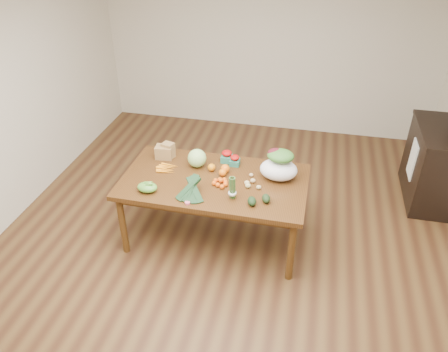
% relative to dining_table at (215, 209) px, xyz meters
% --- Properties ---
extents(floor, '(6.00, 6.00, 0.00)m').
position_rel_dining_table_xyz_m(floor, '(0.16, -0.18, -0.38)').
color(floor, brown).
rests_on(floor, ground).
extents(room_walls, '(5.02, 6.02, 2.70)m').
position_rel_dining_table_xyz_m(room_walls, '(0.16, -0.18, 0.97)').
color(room_walls, beige).
rests_on(room_walls, floor).
extents(dining_table, '(1.89, 1.06, 0.75)m').
position_rel_dining_table_xyz_m(dining_table, '(0.00, 0.00, 0.00)').
color(dining_table, '#4A2B11').
rests_on(dining_table, floor).
extents(cabinet, '(0.52, 1.02, 0.94)m').
position_rel_dining_table_xyz_m(cabinet, '(2.38, 1.30, 0.10)').
color(cabinet, black).
rests_on(cabinet, floor).
extents(dish_towel, '(0.02, 0.28, 0.45)m').
position_rel_dining_table_xyz_m(dish_towel, '(2.12, 1.22, 0.18)').
color(dish_towel, white).
rests_on(dish_towel, cabinet).
extents(paper_bag, '(0.25, 0.21, 0.17)m').
position_rel_dining_table_xyz_m(paper_bag, '(-0.64, 0.31, 0.46)').
color(paper_bag, olive).
rests_on(paper_bag, dining_table).
extents(cabbage, '(0.20, 0.20, 0.20)m').
position_rel_dining_table_xyz_m(cabbage, '(-0.24, 0.21, 0.47)').
color(cabbage, '#AEDA7E').
rests_on(cabbage, dining_table).
extents(strawberry_basket_a, '(0.12, 0.12, 0.11)m').
position_rel_dining_table_xyz_m(strawberry_basket_a, '(0.05, 0.38, 0.43)').
color(strawberry_basket_a, '#B10E0B').
rests_on(strawberry_basket_a, dining_table).
extents(strawberry_basket_b, '(0.10, 0.10, 0.09)m').
position_rel_dining_table_xyz_m(strawberry_basket_b, '(0.15, 0.33, 0.42)').
color(strawberry_basket_b, '#B5150C').
rests_on(strawberry_basket_b, dining_table).
extents(orange_a, '(0.08, 0.08, 0.08)m').
position_rel_dining_table_xyz_m(orange_a, '(-0.07, 0.16, 0.42)').
color(orange_a, orange).
rests_on(orange_a, dining_table).
extents(orange_b, '(0.09, 0.09, 0.09)m').
position_rel_dining_table_xyz_m(orange_b, '(0.08, 0.16, 0.42)').
color(orange_b, orange).
rests_on(orange_b, dining_table).
extents(orange_c, '(0.08, 0.08, 0.08)m').
position_rel_dining_table_xyz_m(orange_c, '(0.07, 0.09, 0.41)').
color(orange_c, orange).
rests_on(orange_c, dining_table).
extents(mandarin_cluster, '(0.18, 0.18, 0.08)m').
position_rel_dining_table_xyz_m(mandarin_cluster, '(0.08, -0.07, 0.41)').
color(mandarin_cluster, '#E35F0D').
rests_on(mandarin_cluster, dining_table).
extents(carrots, '(0.22, 0.19, 0.03)m').
position_rel_dining_table_xyz_m(carrots, '(-0.53, 0.08, 0.39)').
color(carrots, orange).
rests_on(carrots, dining_table).
extents(snap_pea_bag, '(0.20, 0.15, 0.09)m').
position_rel_dining_table_xyz_m(snap_pea_bag, '(-0.59, -0.34, 0.42)').
color(snap_pea_bag, '#63A638').
rests_on(snap_pea_bag, dining_table).
extents(kale_bunch, '(0.32, 0.40, 0.16)m').
position_rel_dining_table_xyz_m(kale_bunch, '(-0.15, -0.35, 0.45)').
color(kale_bunch, black).
rests_on(kale_bunch, dining_table).
extents(asparagus_bundle, '(0.08, 0.12, 0.26)m').
position_rel_dining_table_xyz_m(asparagus_bundle, '(0.25, -0.28, 0.50)').
color(asparagus_bundle, '#477837').
rests_on(asparagus_bundle, dining_table).
extents(potato_a, '(0.05, 0.05, 0.05)m').
position_rel_dining_table_xyz_m(potato_a, '(0.34, -0.02, 0.40)').
color(potato_a, '#D5BC7B').
rests_on(potato_a, dining_table).
extents(potato_b, '(0.06, 0.05, 0.05)m').
position_rel_dining_table_xyz_m(potato_b, '(0.36, -0.07, 0.40)').
color(potato_b, '#DDD07F').
rests_on(potato_b, dining_table).
extents(potato_c, '(0.05, 0.05, 0.05)m').
position_rel_dining_table_xyz_m(potato_c, '(0.39, 0.03, 0.40)').
color(potato_c, tan).
rests_on(potato_c, dining_table).
extents(potato_d, '(0.04, 0.04, 0.04)m').
position_rel_dining_table_xyz_m(potato_d, '(0.36, 0.14, 0.39)').
color(potato_d, tan).
rests_on(potato_d, dining_table).
extents(potato_e, '(0.05, 0.04, 0.04)m').
position_rel_dining_table_xyz_m(potato_e, '(0.47, -0.07, 0.40)').
color(potato_e, tan).
rests_on(potato_e, dining_table).
extents(avocado_a, '(0.11, 0.14, 0.08)m').
position_rel_dining_table_xyz_m(avocado_a, '(0.44, -0.33, 0.41)').
color(avocado_a, black).
rests_on(avocado_a, dining_table).
extents(avocado_b, '(0.11, 0.13, 0.08)m').
position_rel_dining_table_xyz_m(avocado_b, '(0.57, -0.26, 0.41)').
color(avocado_b, black).
rests_on(avocado_b, dining_table).
extents(salad_bag, '(0.38, 0.29, 0.29)m').
position_rel_dining_table_xyz_m(salad_bag, '(0.63, 0.16, 0.52)').
color(salad_bag, white).
rests_on(salad_bag, dining_table).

